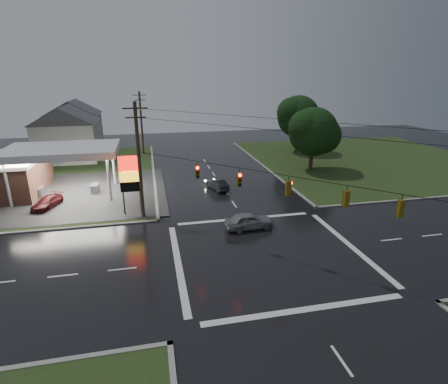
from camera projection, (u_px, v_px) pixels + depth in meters
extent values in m
plane|color=black|center=(268.00, 253.00, 27.28)|extent=(120.00, 120.00, 0.00)
cube|color=#213316|center=(16.00, 179.00, 46.08)|extent=(36.00, 36.00, 0.08)
cube|color=#213316|center=(368.00, 160.00, 56.52)|extent=(36.00, 36.00, 0.08)
cube|color=#2D2D2D|center=(50.00, 195.00, 39.87)|extent=(26.00, 18.00, 0.02)
cylinder|color=silver|center=(7.00, 185.00, 35.72)|extent=(0.30, 0.30, 5.00)
cylinder|color=silver|center=(109.00, 179.00, 37.72)|extent=(0.30, 0.30, 5.00)
cylinder|color=silver|center=(26.00, 170.00, 41.26)|extent=(0.30, 0.30, 5.00)
cylinder|color=silver|center=(113.00, 165.00, 43.27)|extent=(0.30, 0.30, 5.00)
cube|color=silver|center=(62.00, 151.00, 38.62)|extent=(12.00, 8.00, 0.80)
cube|color=white|center=(62.00, 154.00, 38.76)|extent=(11.40, 7.40, 0.04)
cube|color=#59595E|center=(40.00, 192.00, 39.52)|extent=(0.80, 1.60, 1.10)
cube|color=#59595E|center=(95.00, 189.00, 40.73)|extent=(0.80, 1.60, 1.10)
cylinder|color=#59595E|center=(122.00, 186.00, 33.74)|extent=(0.16, 0.16, 6.00)
cylinder|color=#59595E|center=(139.00, 185.00, 34.06)|extent=(0.16, 0.16, 6.00)
cube|color=red|center=(129.00, 163.00, 33.19)|extent=(2.00, 0.35, 1.40)
cube|color=#EEAF19|center=(130.00, 176.00, 33.61)|extent=(2.00, 0.35, 1.00)
cube|color=black|center=(131.00, 186.00, 33.94)|extent=(2.00, 0.35, 1.00)
cylinder|color=#382619|center=(139.00, 162.00, 32.37)|extent=(0.32, 0.32, 11.00)
cube|color=#382619|center=(135.00, 108.00, 30.78)|extent=(2.20, 0.12, 0.12)
cube|color=#382619|center=(136.00, 117.00, 31.04)|extent=(1.80, 0.12, 0.12)
cylinder|color=#382619|center=(142.00, 124.00, 58.80)|extent=(0.32, 0.32, 10.50)
cube|color=#382619|center=(139.00, 95.00, 57.30)|extent=(2.20, 0.12, 0.12)
cube|color=#382619|center=(140.00, 100.00, 57.56)|extent=(1.80, 0.12, 0.12)
cube|color=#59470C|center=(197.00, 172.00, 28.90)|extent=(0.34, 0.34, 1.10)
cylinder|color=#FF0C07|center=(197.00, 168.00, 28.59)|extent=(0.22, 0.08, 0.22)
cube|color=#59470C|center=(239.00, 179.00, 26.84)|extent=(0.34, 0.34, 1.10)
cylinder|color=#FF0C07|center=(240.00, 175.00, 26.53)|extent=(0.22, 0.08, 0.22)
cube|color=#59470C|center=(288.00, 188.00, 24.78)|extent=(0.34, 0.34, 1.10)
cylinder|color=#FF0C07|center=(291.00, 183.00, 24.69)|extent=(0.08, 0.22, 0.22)
cube|color=#59470C|center=(346.00, 199.00, 22.71)|extent=(0.34, 0.34, 1.10)
cylinder|color=#FF0C07|center=(345.00, 192.00, 22.77)|extent=(0.22, 0.08, 0.22)
cube|color=#59470C|center=(400.00, 208.00, 21.06)|extent=(0.34, 0.34, 1.10)
cylinder|color=#FF0C07|center=(399.00, 201.00, 21.12)|extent=(0.22, 0.08, 0.22)
cube|color=silver|center=(68.00, 142.00, 55.37)|extent=(9.00, 8.00, 6.00)
cube|color=gray|center=(105.00, 156.00, 57.28)|extent=(1.60, 4.80, 0.80)
cube|color=silver|center=(75.00, 130.00, 66.27)|extent=(9.00, 8.00, 6.00)
cube|color=gray|center=(106.00, 143.00, 68.17)|extent=(1.60, 4.80, 0.80)
cylinder|color=black|center=(311.00, 153.00, 49.61)|extent=(0.56, 0.56, 5.04)
sphere|color=black|center=(313.00, 132.00, 48.62)|extent=(6.80, 6.80, 6.80)
sphere|color=black|center=(323.00, 135.00, 49.44)|extent=(5.10, 5.10, 5.10)
sphere|color=black|center=(306.00, 127.00, 47.75)|extent=(4.76, 4.76, 4.76)
cylinder|color=black|center=(297.00, 136.00, 61.22)|extent=(0.56, 0.56, 5.60)
sphere|color=black|center=(298.00, 117.00, 60.12)|extent=(7.20, 7.20, 7.20)
sphere|color=black|center=(307.00, 120.00, 60.98)|extent=(5.40, 5.40, 5.40)
sphere|color=black|center=(292.00, 112.00, 59.20)|extent=(5.04, 5.04, 5.04)
imported|color=black|center=(217.00, 184.00, 41.97)|extent=(2.34, 4.07, 1.27)
imported|color=gray|center=(249.00, 221.00, 31.43)|extent=(4.45, 2.02, 1.48)
imported|color=#4F1215|center=(47.00, 202.00, 36.28)|extent=(2.98, 4.39, 1.18)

